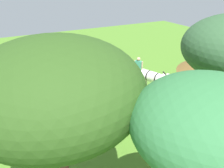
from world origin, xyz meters
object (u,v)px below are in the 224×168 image
patio_dining_table (95,103)px  patio_chair_near_lawn (72,114)px  acacia_tree_far_lawn (209,125)px  guest_beside_umbrella (91,116)px  zebra_nearest_camera (154,78)px  standing_watcher (138,67)px  zebra_by_umbrella (137,112)px  shade_umbrella (93,58)px  striped_lounge_chair (109,88)px  patio_chair_near_hut (114,97)px  acacia_tree_right_background (56,91)px

patio_dining_table → patio_chair_near_lawn: 1.29m
acacia_tree_far_lawn → guest_beside_umbrella: bearing=-90.2°
zebra_nearest_camera → patio_chair_near_lawn: bearing=-11.5°
standing_watcher → zebra_by_umbrella: 5.48m
shade_umbrella → patio_chair_near_lawn: (1.26, 0.24, -2.44)m
patio_chair_near_lawn → zebra_nearest_camera: 5.26m
patio_dining_table → striped_lounge_chair: patio_dining_table is taller
patio_dining_table → acacia_tree_far_lawn: (0.88, 7.09, 3.28)m
guest_beside_umbrella → patio_dining_table: bearing=35.6°
shade_umbrella → patio_chair_near_hut: shade_umbrella is taller
guest_beside_umbrella → acacia_tree_right_background: size_ratio=0.32×
guest_beside_umbrella → zebra_by_umbrella: size_ratio=0.76×
guest_beside_umbrella → striped_lounge_chair: (-2.61, -3.43, -0.75)m
patio_dining_table → standing_watcher: size_ratio=0.93×
patio_chair_near_lawn → standing_watcher: size_ratio=0.54×
acacia_tree_far_lawn → acacia_tree_right_background: bearing=-49.5°
patio_dining_table → acacia_tree_right_background: size_ratio=0.29×
patio_chair_near_hut → guest_beside_umbrella: size_ratio=0.53×
standing_watcher → acacia_tree_right_background: acacia_tree_right_background is taller
zebra_by_umbrella → acacia_tree_far_lawn: acacia_tree_far_lawn is taller
guest_beside_umbrella → acacia_tree_right_background: acacia_tree_right_background is taller
patio_dining_table → acacia_tree_right_background: bearing=57.9°
zebra_nearest_camera → acacia_tree_right_background: bearing=17.5°
standing_watcher → striped_lounge_chair: (2.36, 0.47, -0.74)m
patio_dining_table → patio_chair_near_lawn: patio_chair_near_lawn is taller
shade_umbrella → patio_dining_table: 2.31m
patio_chair_near_hut → standing_watcher: 3.56m
zebra_nearest_camera → patio_chair_near_hut: bearing=-16.2°
patio_chair_near_lawn → standing_watcher: (-5.37, -2.62, 0.48)m
shade_umbrella → zebra_by_umbrella: 3.08m
acacia_tree_far_lawn → zebra_by_umbrella: bearing=-110.8°
zebra_by_umbrella → acacia_tree_far_lawn: bearing=-8.2°
zebra_nearest_camera → acacia_tree_far_lawn: 9.43m
shade_umbrella → acacia_tree_right_background: (2.94, 4.68, 1.08)m
striped_lounge_chair → zebra_nearest_camera: (-2.18, 1.42, 0.75)m
shade_umbrella → striped_lounge_chair: (-1.75, -1.91, -2.70)m
patio_dining_table → striped_lounge_chair: bearing=-132.5°
acacia_tree_far_lawn → zebra_nearest_camera: bearing=-122.4°
zebra_nearest_camera → patio_dining_table: bearing=-12.5°
standing_watcher → acacia_tree_right_background: size_ratio=0.32×
patio_chair_near_hut → standing_watcher: standing_watcher is taller
patio_chair_near_hut → acacia_tree_right_background: 7.41m
patio_chair_near_hut → acacia_tree_far_lawn: size_ratio=0.19×
striped_lounge_chair → acacia_tree_far_lawn: size_ratio=0.19×
standing_watcher → zebra_by_umbrella: (3.11, 4.51, -0.00)m
patio_dining_table → acacia_tree_right_background: 6.48m
shade_umbrella → standing_watcher: size_ratio=2.17×
shade_umbrella → patio_dining_table: (-0.00, -0.00, -2.31)m
guest_beside_umbrella → zebra_nearest_camera: size_ratio=0.80×
zebra_by_umbrella → guest_beside_umbrella: bearing=-95.7°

